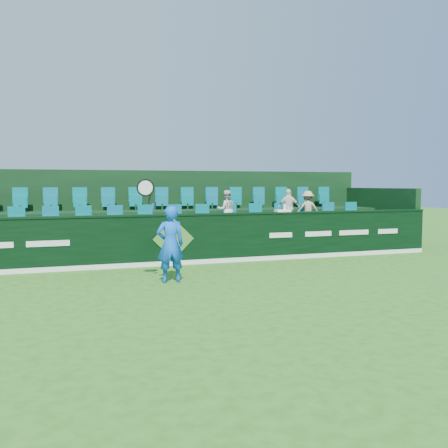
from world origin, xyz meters
name	(u,v)px	position (x,y,z in m)	size (l,w,h in m)	color
ground	(220,297)	(0.00, 0.00, 0.00)	(60.00, 60.00, 0.00)	#266417
sponsor_hoarding	(173,240)	(0.00, 4.00, 0.67)	(16.00, 0.25, 1.35)	black
stand_tier_front	(164,245)	(0.00, 5.10, 0.40)	(16.00, 2.00, 0.80)	black
stand_tier_back	(151,231)	(0.00, 7.00, 0.65)	(16.00, 1.80, 1.30)	black
stand_rear	(149,212)	(0.00, 7.44, 1.22)	(16.00, 4.10, 2.60)	black
seat_row_front	(161,220)	(0.00, 5.50, 1.10)	(13.50, 0.50, 0.60)	#08677C
seat_row_back	(149,201)	(0.00, 7.30, 1.60)	(13.50, 0.50, 0.60)	#08677C
tennis_player	(170,243)	(-0.59, 1.69, 0.85)	(1.08, 0.41, 2.29)	blue
spectator_left	(226,210)	(1.89, 5.12, 1.38)	(0.56, 0.44, 1.16)	silver
spectator_middle	(289,208)	(3.95, 5.12, 1.40)	(0.70, 0.29, 1.19)	white
spectator_right	(308,209)	(4.61, 5.12, 1.36)	(0.73, 0.42, 1.12)	tan
towel	(283,211)	(3.20, 4.00, 1.38)	(0.42, 0.27, 0.06)	white
drinks_bottle	(285,208)	(3.26, 4.00, 1.46)	(0.07, 0.07, 0.22)	white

